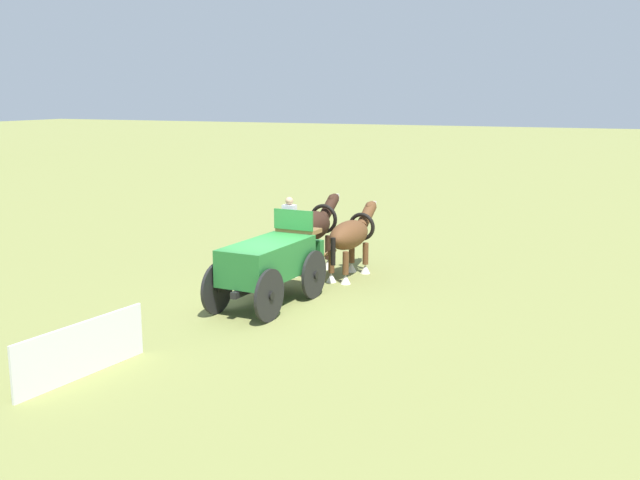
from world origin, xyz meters
TOP-DOWN VIEW (x-y plane):
  - ground_plane at (0.00, 0.00)m, footprint 220.00×220.00m
  - show_wagon at (0.16, -0.00)m, footprint 5.94×1.82m
  - draft_horse_near at (3.84, 0.47)m, footprint 3.07×1.02m
  - draft_horse_off at (3.80, -0.83)m, footprint 3.14×0.95m
  - sponsor_banner at (-5.87, 0.96)m, footprint 3.18×0.44m

SIDE VIEW (x-z plane):
  - ground_plane at x=0.00m, z-range 0.00..0.00m
  - sponsor_banner at x=-5.87m, z-range 0.00..1.10m
  - show_wagon at x=0.16m, z-range -0.15..2.48m
  - draft_horse_off at x=3.80m, z-range 0.20..2.32m
  - draft_horse_near at x=3.84m, z-range 0.26..2.54m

